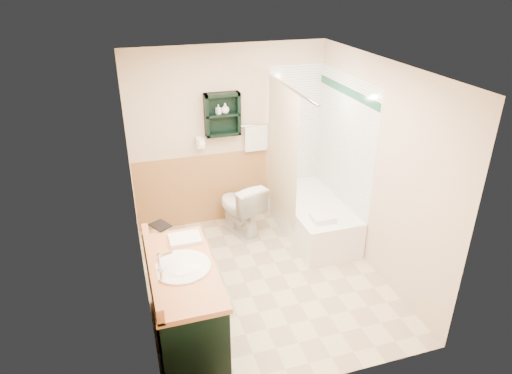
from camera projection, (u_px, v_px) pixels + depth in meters
The scene contains 25 objects.
floor at pixel (264, 279), 5.24m from camera, with size 3.00×3.00×0.00m, color beige.
back_wall at pixel (229, 137), 6.01m from camera, with size 2.60×0.04×2.40m, color beige.
left_wall at pixel (134, 202), 4.36m from camera, with size 0.04×3.00×2.40m, color beige.
right_wall at pixel (377, 169), 5.06m from camera, with size 0.04×3.00×2.40m, color beige.
ceiling at pixel (266, 65), 4.18m from camera, with size 2.60×3.00×0.04m, color white.
wainscot_left at pixel (145, 262), 4.67m from camera, with size 2.98×2.98×1.00m, color #C47F4F, non-canonical shape.
wainscot_back at pixel (231, 186), 6.29m from camera, with size 2.58×2.58×1.00m, color #C47F4F, non-canonical shape.
mirror_frame at pixel (140, 199), 3.77m from camera, with size 1.30×1.30×1.00m, color #9C6333, non-canonical shape.
mirror_glass at pixel (141, 199), 3.77m from camera, with size 1.20×1.20×0.90m, color white, non-canonical shape.
tile_right at pixel (342, 158), 5.76m from camera, with size 1.50×1.50×2.10m, color white, non-canonical shape.
tile_back at pixel (301, 141), 6.32m from camera, with size 0.95×0.95×2.10m, color white, non-canonical shape.
tile_accent at pixel (347, 91), 5.39m from camera, with size 1.50×1.50×0.10m, color #164D34, non-canonical shape.
wall_shelf at pixel (222, 114), 5.74m from camera, with size 0.45×0.15×0.55m, color black.
hair_dryer at pixel (200, 142), 5.83m from camera, with size 0.10×0.24×0.18m, color white, non-canonical shape.
towel_bar at pixel (255, 125), 5.98m from camera, with size 0.40×0.06×0.40m, color white, non-canonical shape.
curtain_rod at pixel (289, 87), 5.15m from camera, with size 0.03×0.03×1.60m, color silver.
shower_curtain at pixel (282, 152), 5.67m from camera, with size 1.05×1.05×1.70m, color beige, non-canonical shape.
vanity at pixel (185, 305), 4.21m from camera, with size 0.59×1.32×0.84m, color black.
bathtub at pixel (312, 217), 6.03m from camera, with size 0.73×1.50×0.48m, color white.
toilet at pixel (240, 208), 6.00m from camera, with size 0.42×0.75×0.74m, color white.
counter_towel at pixel (185, 239), 4.41m from camera, with size 0.30×0.24×0.04m, color white.
vanity_book at pixel (153, 220), 4.56m from camera, with size 0.16×0.02×0.21m, color black.
tub_towel at pixel (323, 218), 5.45m from camera, with size 0.27×0.22×0.07m, color white.
soap_bottle_a at pixel (219, 112), 5.70m from camera, with size 0.05×0.12×0.05m, color white.
soap_bottle_b at pixel (225, 109), 5.71m from camera, with size 0.10×0.13×0.10m, color white.
Camera 1 is at (-1.35, -4.03, 3.24)m, focal length 32.00 mm.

